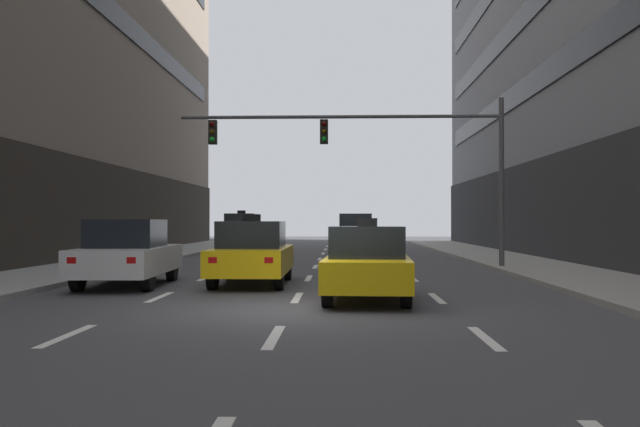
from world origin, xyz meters
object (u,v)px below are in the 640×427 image
object	(u,v)px
taxi_driving_4	(367,264)
car_driving_1	(356,235)
car_driving_2	(128,253)
traffic_signal_0	(380,146)
taxi_driving_0	(252,253)
taxi_driving_3	(241,233)

from	to	relation	value
taxi_driving_4	car_driving_1	bearing A→B (deg)	89.55
car_driving_1	taxi_driving_4	xyz separation A→B (m)	(-0.15, -18.63, -0.23)
car_driving_1	car_driving_2	xyz separation A→B (m)	(-6.19, -15.72, -0.16)
traffic_signal_0	taxi_driving_4	bearing A→B (deg)	-95.00
car_driving_1	traffic_signal_0	world-z (taller)	traffic_signal_0
car_driving_2	taxi_driving_4	xyz separation A→B (m)	(6.05, -2.92, -0.07)
taxi_driving_0	traffic_signal_0	distance (m)	7.63
taxi_driving_0	car_driving_2	world-z (taller)	taxi_driving_0
taxi_driving_0	taxi_driving_3	world-z (taller)	taxi_driving_3
taxi_driving_0	taxi_driving_4	world-z (taller)	taxi_driving_0
taxi_driving_0	car_driving_1	xyz separation A→B (m)	(3.04, 15.25, 0.18)
car_driving_2	taxi_driving_3	size ratio (longest dim) A/B	1.07
car_driving_1	taxi_driving_4	distance (m)	18.64
traffic_signal_0	car_driving_2	bearing A→B (deg)	-137.94
car_driving_1	taxi_driving_4	bearing A→B (deg)	-90.45
taxi_driving_0	car_driving_1	bearing A→B (deg)	78.74
taxi_driving_3	car_driving_2	bearing A→B (deg)	-90.18
car_driving_1	car_driving_2	size ratio (longest dim) A/B	0.91
car_driving_2	taxi_driving_3	bearing A→B (deg)	89.82
car_driving_1	traffic_signal_0	distance (m)	10.11
taxi_driving_0	traffic_signal_0	world-z (taller)	traffic_signal_0
car_driving_1	taxi_driving_0	bearing A→B (deg)	-101.26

